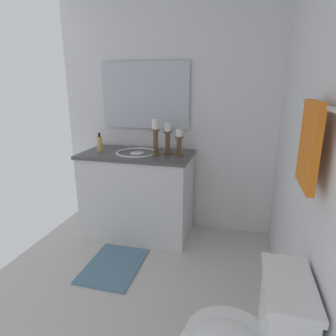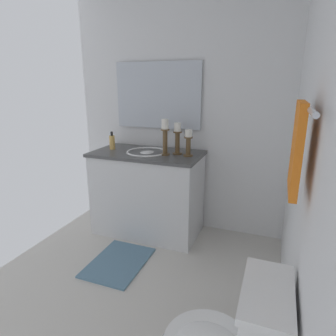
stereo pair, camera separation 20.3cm
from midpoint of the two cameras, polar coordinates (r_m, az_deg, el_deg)
name	(u,v)px [view 1 (the left image)]	position (r m, az deg, el deg)	size (l,w,h in m)	color
floor	(107,325)	(2.19, -14.82, -27.68)	(3.06, 2.23, 0.02)	beige
wall_back	(324,147)	(1.39, 24.66, 3.64)	(3.06, 0.04, 2.45)	white
wall_left	(167,111)	(3.02, -2.16, 11.10)	(0.04, 2.23, 2.45)	white
vanity_cabinet	(138,194)	(2.97, -7.86, -5.04)	(0.58, 1.08, 0.85)	silver
sink_basin	(137,157)	(2.85, -8.14, 2.16)	(0.40, 0.40, 0.24)	white
mirror	(145,96)	(3.03, -6.52, 13.86)	(0.02, 0.91, 0.66)	silver
candle_holder_tall	(179,142)	(2.69, 0.02, 5.09)	(0.09, 0.09, 0.25)	brown
candle_holder_short	(168,138)	(2.74, -2.19, 5.93)	(0.09, 0.09, 0.30)	brown
candle_holder_mid	(156,136)	(2.71, -4.61, 6.23)	(0.09, 0.09, 0.34)	brown
soap_bottle	(100,143)	(3.00, -15.10, 4.64)	(0.06, 0.06, 0.18)	#E5B259
towel_bar	(320,106)	(1.28, 23.52, 11.09)	(0.02, 0.02, 0.66)	silver
towel_near_vanity	(309,145)	(1.30, 21.95, 4.13)	(0.28, 0.03, 0.36)	orange
bath_mat	(114,266)	(2.66, -12.84, -18.15)	(0.60, 0.44, 0.02)	slate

